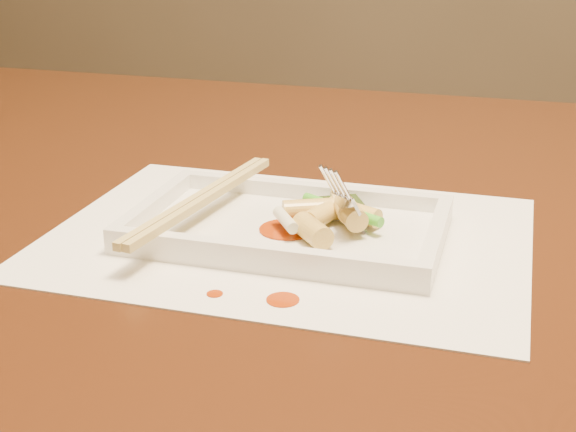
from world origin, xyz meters
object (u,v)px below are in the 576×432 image
(chopstick_a, at_px, (197,198))
(fork, at_px, (377,144))
(table, at_px, (254,269))
(placemat, at_px, (288,236))
(plate_base, at_px, (288,231))

(chopstick_a, xyz_separation_m, fork, (0.15, 0.02, 0.06))
(table, distance_m, placemat, 0.19)
(placemat, xyz_separation_m, fork, (0.07, 0.02, 0.08))
(placemat, xyz_separation_m, chopstick_a, (-0.08, 0.00, 0.03))
(plate_base, height_order, chopstick_a, chopstick_a)
(placemat, bearing_deg, chopstick_a, 180.00)
(placemat, bearing_deg, plate_base, 0.00)
(plate_base, distance_m, fork, 0.11)
(table, distance_m, plate_base, 0.19)
(placemat, xyz_separation_m, plate_base, (0.00, 0.00, 0.00))
(table, xyz_separation_m, placemat, (0.08, -0.13, 0.10))
(table, distance_m, chopstick_a, 0.19)
(plate_base, bearing_deg, placemat, 180.00)
(table, xyz_separation_m, plate_base, (0.08, -0.13, 0.11))
(placemat, height_order, chopstick_a, chopstick_a)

